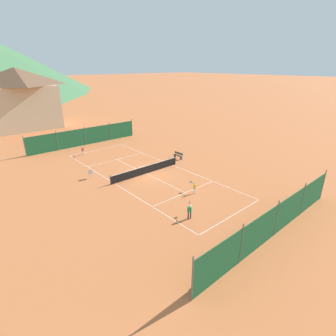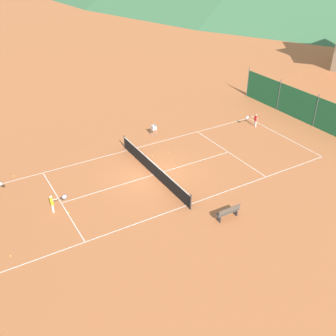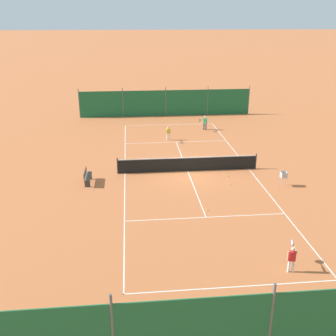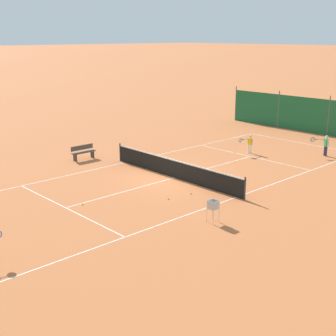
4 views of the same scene
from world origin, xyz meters
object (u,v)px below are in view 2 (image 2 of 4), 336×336
object	(u,v)px
ball_hopper	(154,128)
tennis_ball_service_box	(10,256)
player_far_service	(255,119)
tennis_net	(153,169)
tennis_ball_alley_right	(152,155)
tennis_ball_mid_court	(14,176)
tennis_ball_far_corner	(68,213)
courtside_bench	(228,212)
player_near_service	(53,202)
tennis_ball_near_corner	(219,153)
tennis_ball_alley_left	(168,152)

from	to	relation	value
ball_hopper	tennis_ball_service_box	bearing A→B (deg)	-56.84
player_far_service	tennis_ball_service_box	world-z (taller)	player_far_service
player_far_service	ball_hopper	world-z (taller)	player_far_service
tennis_net	ball_hopper	bearing A→B (deg)	150.77
tennis_ball_alley_right	tennis_ball_mid_court	xyz separation A→B (m)	(-2.27, -9.42, 0.00)
ball_hopper	tennis_ball_far_corner	bearing A→B (deg)	-55.14
tennis_ball_service_box	courtside_bench	xyz separation A→B (m)	(3.15, 11.40, 0.42)
player_near_service	tennis_ball_far_corner	distance (m)	1.09
tennis_net	ball_hopper	size ratio (longest dim) A/B	10.31
tennis_ball_service_box	tennis_ball_alley_right	xyz separation A→B (m)	(-5.58, 11.24, 0.00)
tennis_net	player_far_service	bearing A→B (deg)	102.57
player_far_service	tennis_ball_service_box	size ratio (longest dim) A/B	17.08
tennis_ball_near_corner	tennis_ball_alley_right	xyz separation A→B (m)	(-2.20, -4.48, 0.00)
tennis_ball_far_corner	tennis_ball_service_box	world-z (taller)	same
tennis_ball_alley_left	tennis_ball_far_corner	bearing A→B (deg)	-68.94
player_far_service	tennis_ball_mid_court	xyz separation A→B (m)	(-2.16, -19.36, -0.63)
tennis_ball_near_corner	tennis_ball_alley_left	size ratio (longest dim) A/B	1.00
tennis_ball_alley_left	tennis_ball_mid_court	size ratio (longest dim) A/B	1.00
tennis_ball_near_corner	tennis_ball_alley_right	distance (m)	4.99
tennis_net	player_far_service	size ratio (longest dim) A/B	8.14
tennis_ball_far_corner	tennis_ball_alley_right	size ratio (longest dim) A/B	1.00
tennis_ball_alley_left	tennis_ball_mid_court	world-z (taller)	same
tennis_ball_service_box	tennis_ball_alley_left	bearing A→B (deg)	113.37
tennis_ball_service_box	tennis_ball_alley_left	size ratio (longest dim) A/B	1.00
tennis_net	ball_hopper	xyz separation A→B (m)	(-5.30, 2.96, 0.15)
player_far_service	tennis_ball_mid_court	bearing A→B (deg)	-96.36
player_near_service	tennis_ball_far_corner	world-z (taller)	player_near_service
tennis_ball_mid_court	courtside_bench	xyz separation A→B (m)	(10.99, 9.58, 0.42)
tennis_ball_service_box	ball_hopper	xyz separation A→B (m)	(-8.49, 13.00, 0.62)
player_near_service	ball_hopper	world-z (taller)	player_near_service
tennis_ball_far_corner	tennis_ball_alley_left	bearing A→B (deg)	111.06
tennis_net	tennis_ball_service_box	size ratio (longest dim) A/B	139.09
tennis_ball_near_corner	courtside_bench	xyz separation A→B (m)	(6.53, -4.32, 0.42)
player_far_service	tennis_ball_service_box	distance (m)	21.94
player_far_service	tennis_ball_alley_left	world-z (taller)	player_far_service
tennis_net	player_far_service	world-z (taller)	player_far_service
tennis_ball_near_corner	tennis_ball_alley_left	world-z (taller)	same
tennis_ball_service_box	tennis_ball_alley_left	distance (m)	13.62
tennis_ball_alley_right	ball_hopper	xyz separation A→B (m)	(-2.92, 1.75, 0.62)
tennis_ball_mid_court	tennis_ball_service_box	bearing A→B (deg)	-13.05
player_far_service	player_near_service	world-z (taller)	player_near_service
tennis_net	player_near_service	xyz separation A→B (m)	(0.59, -7.01, 0.16)
tennis_ball_alley_left	ball_hopper	size ratio (longest dim) A/B	0.07
tennis_ball_mid_court	ball_hopper	bearing A→B (deg)	93.33
player_far_service	ball_hopper	bearing A→B (deg)	-108.95
tennis_ball_far_corner	tennis_ball_near_corner	size ratio (longest dim) A/B	1.00
player_far_service	ball_hopper	distance (m)	8.66
tennis_ball_alley_left	tennis_ball_near_corner	bearing A→B (deg)	57.78
tennis_ball_near_corner	tennis_ball_mid_court	world-z (taller)	same
player_near_service	tennis_ball_alley_left	distance (m)	9.91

